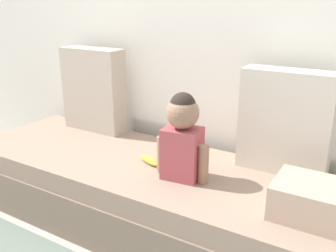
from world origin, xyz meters
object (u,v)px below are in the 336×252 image
Objects in this scene: couch at (150,194)px; banana at (149,160)px; toddler at (182,135)px; throw_pillow_left at (94,90)px; folded_blanket at (321,202)px; throw_pillow_right at (285,122)px.

banana is (0.00, -0.01, 0.22)m from couch.
banana is (-0.25, 0.05, -0.22)m from toddler.
couch is 0.51m from toddler.
throw_pillow_left reaches higher than folded_blanket.
throw_pillow_left is (-0.68, 0.30, 0.50)m from couch.
throw_pillow_left is at bearing 158.44° from toddler.
throw_pillow_left is at bearing 155.85° from couch.
toddler is 1.17× the size of folded_blanket.
couch is at bearing 173.96° from folded_blanket.
folded_blanket is at bearing -6.04° from couch.
folded_blanket reaches higher than banana.
toddler is 0.34m from banana.
couch is at bearing 165.95° from toddler.
couch is 4.39× the size of throw_pillow_right.
throw_pillow_right is (1.36, 0.00, -0.01)m from throw_pillow_left.
throw_pillow_left is 0.80m from banana.
banana is at bearing 174.42° from folded_blanket.
throw_pillow_left is 3.47× the size of banana.
throw_pillow_right reaches higher than toddler.
couch is 14.53× the size of banana.
throw_pillow_left is 1.05× the size of throw_pillow_right.
throw_pillow_left is 1.00m from toddler.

